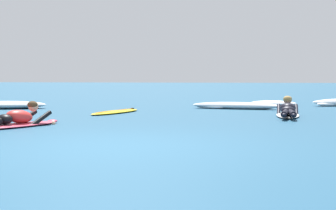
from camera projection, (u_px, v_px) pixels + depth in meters
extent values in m
plane|color=navy|center=(195.00, 106.00, 17.31)|extent=(120.00, 120.00, 0.00)
ellipsoid|color=#E54C66|center=(17.00, 125.00, 10.24)|extent=(1.33, 2.08, 0.07)
ellipsoid|color=#E54C66|center=(53.00, 121.00, 11.05)|extent=(0.28, 0.27, 0.06)
ellipsoid|color=red|center=(19.00, 116.00, 10.28)|extent=(0.61, 0.72, 0.34)
ellipsoid|color=black|center=(5.00, 119.00, 9.97)|extent=(0.42, 0.39, 0.20)
cylinder|color=black|center=(25.00, 119.00, 10.69)|extent=(0.32, 0.61, 0.35)
sphere|color=tan|center=(40.00, 122.00, 11.03)|extent=(0.09, 0.09, 0.09)
cylinder|color=black|center=(40.00, 120.00, 10.44)|extent=(0.32, 0.61, 0.35)
sphere|color=tan|center=(53.00, 123.00, 10.76)|extent=(0.09, 0.09, 0.09)
sphere|color=tan|center=(33.00, 106.00, 10.58)|extent=(0.21, 0.21, 0.21)
ellipsoid|color=#47331E|center=(32.00, 105.00, 10.56)|extent=(0.28, 0.27, 0.16)
ellipsoid|color=white|center=(288.00, 115.00, 12.93)|extent=(0.64, 2.19, 0.07)
ellipsoid|color=white|center=(287.00, 112.00, 13.94)|extent=(0.21, 0.21, 0.06)
ellipsoid|color=black|center=(288.00, 108.00, 12.97)|extent=(0.43, 0.66, 0.34)
ellipsoid|color=black|center=(288.00, 110.00, 12.60)|extent=(0.35, 0.29, 0.20)
cylinder|color=black|center=(285.00, 113.00, 12.03)|extent=(0.23, 0.92, 0.14)
ellipsoid|color=black|center=(284.00, 115.00, 11.59)|extent=(0.11, 0.22, 0.08)
cylinder|color=black|center=(292.00, 113.00, 11.99)|extent=(0.16, 0.92, 0.14)
ellipsoid|color=black|center=(294.00, 115.00, 11.54)|extent=(0.11, 0.22, 0.08)
cylinder|color=black|center=(279.00, 110.00, 13.37)|extent=(0.11, 0.54, 0.31)
sphere|color=#8C6647|center=(279.00, 113.00, 13.72)|extent=(0.09, 0.09, 0.09)
cylinder|color=black|center=(296.00, 110.00, 13.26)|extent=(0.11, 0.54, 0.31)
sphere|color=#8C6647|center=(296.00, 113.00, 13.59)|extent=(0.09, 0.09, 0.09)
sphere|color=#8C6647|center=(288.00, 100.00, 13.33)|extent=(0.21, 0.21, 0.21)
ellipsoid|color=#AD894C|center=(288.00, 99.00, 13.31)|extent=(0.23, 0.21, 0.16)
ellipsoid|color=yellow|center=(115.00, 112.00, 14.04)|extent=(1.11, 2.34, 0.07)
cube|color=orange|center=(115.00, 110.00, 14.04)|extent=(0.52, 1.88, 0.01)
cone|color=black|center=(132.00, 111.00, 14.91)|extent=(0.12, 0.12, 0.16)
ellipsoid|color=white|center=(236.00, 106.00, 15.77)|extent=(2.78, 0.96, 0.21)
ellipsoid|color=white|center=(259.00, 107.00, 15.63)|extent=(1.00, 0.33, 0.15)
ellipsoid|color=white|center=(209.00, 107.00, 15.99)|extent=(0.98, 0.73, 0.11)
ellipsoid|color=white|center=(273.00, 103.00, 17.39)|extent=(1.64, 1.12, 0.18)
ellipsoid|color=white|center=(285.00, 104.00, 17.39)|extent=(0.60, 0.51, 0.13)
ellipsoid|color=white|center=(259.00, 104.00, 17.46)|extent=(0.59, 0.50, 0.10)
ellipsoid|color=white|center=(5.00, 105.00, 15.90)|extent=(2.62, 1.54, 0.24)
ellipsoid|color=white|center=(26.00, 106.00, 16.09)|extent=(0.99, 0.74, 0.16)
ellipsoid|color=white|center=(332.00, 104.00, 17.16)|extent=(1.16, 0.78, 0.14)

